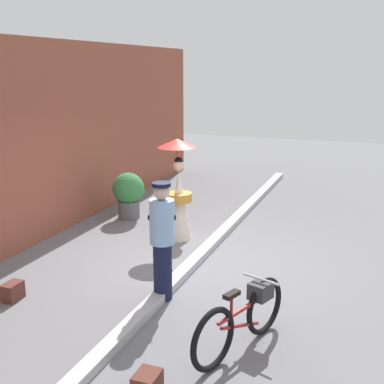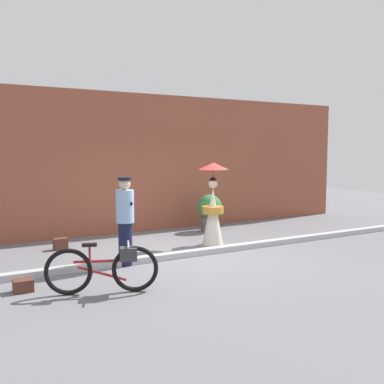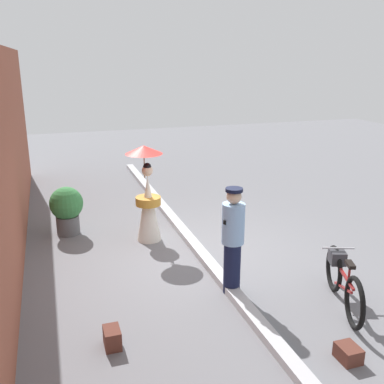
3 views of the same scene
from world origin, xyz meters
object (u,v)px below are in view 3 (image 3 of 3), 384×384
object	(u,v)px
bicycle_near_officer	(343,280)
potted_plant_by_door	(67,208)
backpack_on_pavement	(113,337)
backpack_spare	(349,353)
person_officer	(233,238)
person_with_parasol	(148,196)

from	to	relation	value
bicycle_near_officer	potted_plant_by_door	xyz separation A→B (m)	(4.09, 3.62, 0.16)
backpack_on_pavement	backpack_spare	world-z (taller)	backpack_on_pavement
person_officer	potted_plant_by_door	distance (m)	3.97
bicycle_near_officer	person_with_parasol	xyz separation A→B (m)	(3.25, 2.14, 0.51)
potted_plant_by_door	backpack_spare	size ratio (longest dim) A/B	3.40
backpack_spare	person_officer	bearing A→B (deg)	19.88
person_officer	person_with_parasol	world-z (taller)	person_with_parasol
bicycle_near_officer	person_officer	xyz separation A→B (m)	(0.83, 1.38, 0.50)
bicycle_near_officer	backpack_on_pavement	distance (m)	3.33
backpack_on_pavement	bicycle_near_officer	bearing A→B (deg)	-90.75
backpack_on_pavement	potted_plant_by_door	bearing A→B (deg)	4.26
backpack_spare	backpack_on_pavement	bearing A→B (deg)	66.60
backpack_on_pavement	backpack_spare	distance (m)	2.88
backpack_spare	potted_plant_by_door	bearing A→B (deg)	29.54
backpack_on_pavement	person_officer	bearing A→B (deg)	-67.91
person_with_parasol	potted_plant_by_door	world-z (taller)	person_with_parasol
person_with_parasol	potted_plant_by_door	size ratio (longest dim) A/B	1.91
backpack_on_pavement	backpack_spare	xyz separation A→B (m)	(-1.14, -2.64, -0.03)
person_with_parasol	backpack_on_pavement	distance (m)	3.51
backpack_on_pavement	backpack_spare	size ratio (longest dim) A/B	1.01
person_officer	potted_plant_by_door	bearing A→B (deg)	34.54
potted_plant_by_door	backpack_spare	distance (m)	5.98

